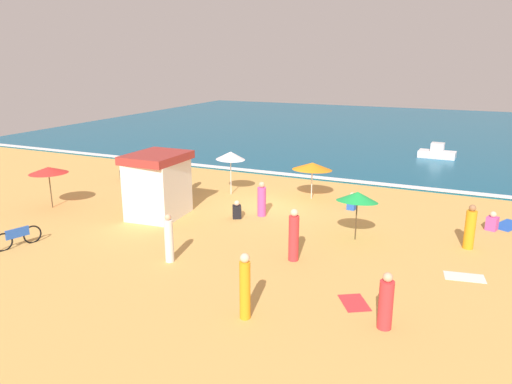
{
  "coord_description": "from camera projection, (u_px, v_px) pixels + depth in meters",
  "views": [
    {
      "loc": [
        8.68,
        -20.62,
        6.99
      ],
      "look_at": [
        -0.52,
        -0.41,
        0.8
      ],
      "focal_mm": 34.27,
      "sensor_mm": 36.0,
      "label": 1
    }
  ],
  "objects": [
    {
      "name": "beachgoer_6",
      "position": [
        262.0,
        200.0,
        21.97
      ],
      "size": [
        0.44,
        0.44,
        1.59
      ],
      "color": "#D84CA5",
      "rests_on": "ground_plane"
    },
    {
      "name": "beachgoer_4",
      "position": [
        125.0,
        174.0,
        28.59
      ],
      "size": [
        0.49,
        0.49,
        0.77
      ],
      "color": "black",
      "rests_on": "ground_plane"
    },
    {
      "name": "beachgoer_7",
      "position": [
        352.0,
        202.0,
        22.98
      ],
      "size": [
        0.41,
        0.41,
        0.84
      ],
      "color": "blue",
      "rests_on": "ground_plane"
    },
    {
      "name": "beachgoer_8",
      "position": [
        169.0,
        239.0,
        17.01
      ],
      "size": [
        0.34,
        0.34,
        1.75
      ],
      "color": "white",
      "rests_on": "ground_plane"
    },
    {
      "name": "beach_umbrella_3",
      "position": [
        231.0,
        156.0,
        25.08
      ],
      "size": [
        1.82,
        1.81,
        2.3
      ],
      "color": "silver",
      "rests_on": "ground_plane"
    },
    {
      "name": "beachgoer_5",
      "position": [
        470.0,
        228.0,
        18.21
      ],
      "size": [
        0.54,
        0.54,
        1.71
      ],
      "color": "orange",
      "rests_on": "ground_plane"
    },
    {
      "name": "wave_breaker_foam",
      "position": [
        311.0,
        177.0,
        28.92
      ],
      "size": [
        57.0,
        0.7,
        0.01
      ],
      "primitive_type": "cube",
      "color": "white",
      "rests_on": "ocean_water"
    },
    {
      "name": "beach_towel_0",
      "position": [
        508.0,
        225.0,
        20.91
      ],
      "size": [
        1.48,
        1.89,
        0.01
      ],
      "color": "blue",
      "rests_on": "ground_plane"
    },
    {
      "name": "beach_umbrella_0",
      "position": [
        312.0,
        166.0,
        24.39
      ],
      "size": [
        2.35,
        2.36,
        1.92
      ],
      "color": "silver",
      "rests_on": "ground_plane"
    },
    {
      "name": "beachgoer_2",
      "position": [
        237.0,
        211.0,
        21.75
      ],
      "size": [
        0.51,
        0.51,
        0.82
      ],
      "color": "black",
      "rests_on": "ground_plane"
    },
    {
      "name": "beachgoer_9",
      "position": [
        162.0,
        185.0,
        26.13
      ],
      "size": [
        0.51,
        0.51,
        0.78
      ],
      "color": "orange",
      "rests_on": "ground_plane"
    },
    {
      "name": "ground_plane",
      "position": [
        269.0,
        207.0,
        23.42
      ],
      "size": [
        60.0,
        60.0,
        0.0
      ],
      "primitive_type": "plane",
      "color": "#E0A856"
    },
    {
      "name": "beachgoer_11",
      "position": [
        492.0,
        222.0,
        20.26
      ],
      "size": [
        0.53,
        0.53,
        0.81
      ],
      "color": "#D84CA5",
      "rests_on": "ground_plane"
    },
    {
      "name": "ocean_water",
      "position": [
        380.0,
        129.0,
        47.96
      ],
      "size": [
        60.0,
        44.0,
        0.1
      ],
      "primitive_type": "cube",
      "color": "#0F567A",
      "rests_on": "ground_plane"
    },
    {
      "name": "parked_bicycle",
      "position": [
        18.0,
        237.0,
        18.49
      ],
      "size": [
        0.58,
        1.76,
        0.76
      ],
      "color": "black",
      "rests_on": "ground_plane"
    },
    {
      "name": "beach_umbrella_5",
      "position": [
        48.0,
        170.0,
        22.88
      ],
      "size": [
        2.41,
        2.41,
        2.01
      ],
      "color": "#4C3823",
      "rests_on": "ground_plane"
    },
    {
      "name": "beachgoer_3",
      "position": [
        139.0,
        172.0,
        27.36
      ],
      "size": [
        0.41,
        0.41,
        1.58
      ],
      "color": "#D84CA5",
      "rests_on": "ground_plane"
    },
    {
      "name": "beach_towel_2",
      "position": [
        354.0,
        303.0,
        14.33
      ],
      "size": [
        1.16,
        1.28,
        0.01
      ],
      "color": "red",
      "rests_on": "ground_plane"
    },
    {
      "name": "beach_towel_1",
      "position": [
        465.0,
        277.0,
        15.99
      ],
      "size": [
        1.36,
        0.89,
        0.01
      ],
      "color": "white",
      "rests_on": "ground_plane"
    },
    {
      "name": "beachgoer_0",
      "position": [
        294.0,
        236.0,
        17.11
      ],
      "size": [
        0.52,
        0.52,
        1.9
      ],
      "color": "red",
      "rests_on": "ground_plane"
    },
    {
      "name": "beachgoer_10",
      "position": [
        245.0,
        287.0,
        13.26
      ],
      "size": [
        0.35,
        0.35,
        1.92
      ],
      "color": "orange",
      "rests_on": "ground_plane"
    },
    {
      "name": "small_boat_0",
      "position": [
        437.0,
        153.0,
        34.3
      ],
      "size": [
        2.53,
        1.38,
        1.04
      ],
      "color": "white",
      "rests_on": "ocean_water"
    },
    {
      "name": "beachgoer_12",
      "position": [
        185.0,
        177.0,
        25.65
      ],
      "size": [
        0.46,
        0.46,
        1.83
      ],
      "color": "blue",
      "rests_on": "ground_plane"
    },
    {
      "name": "beachgoer_1",
      "position": [
        386.0,
        303.0,
        12.82
      ],
      "size": [
        0.49,
        0.49,
        1.6
      ],
      "color": "red",
      "rests_on": "ground_plane"
    },
    {
      "name": "beach_umbrella_4",
      "position": [
        357.0,
        197.0,
        18.84
      ],
      "size": [
        1.75,
        1.78,
        2.04
      ],
      "color": "#4C3823",
      "rests_on": "ground_plane"
    },
    {
      "name": "lifeguard_cabana",
      "position": [
        158.0,
        185.0,
        21.76
      ],
      "size": [
        2.28,
        2.78,
        2.87
      ],
      "color": "white",
      "rests_on": "ground_plane"
    }
  ]
}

